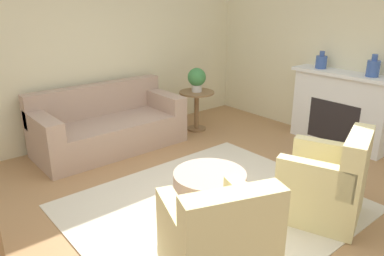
% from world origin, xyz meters
% --- Properties ---
extents(ground_plane, '(16.00, 16.00, 0.00)m').
position_xyz_m(ground_plane, '(0.00, 0.00, 0.00)').
color(ground_plane, '#AD7F51').
extents(wall_back, '(9.64, 0.12, 2.80)m').
position_xyz_m(wall_back, '(0.00, 2.88, 1.40)').
color(wall_back, beige).
rests_on(wall_back, ground_plane).
extents(wall_right, '(0.12, 9.92, 2.80)m').
position_xyz_m(wall_right, '(3.02, 0.00, 1.40)').
color(wall_right, beige).
rests_on(wall_right, ground_plane).
extents(rug, '(2.95, 2.54, 0.01)m').
position_xyz_m(rug, '(0.00, 0.00, 0.01)').
color(rug, beige).
rests_on(rug, ground_plane).
extents(couch, '(2.19, 0.97, 0.93)m').
position_xyz_m(couch, '(-0.04, 2.29, 0.33)').
color(couch, tan).
rests_on(couch, ground_plane).
extents(armchair_left, '(0.98, 0.99, 0.96)m').
position_xyz_m(armchair_left, '(-0.78, -0.88, 0.38)').
color(armchair_left, beige).
rests_on(armchair_left, rug).
extents(armchair_right, '(0.98, 0.99, 0.96)m').
position_xyz_m(armchair_right, '(0.78, -0.88, 0.38)').
color(armchair_right, beige).
rests_on(armchair_right, rug).
extents(ottoman_table, '(0.76, 0.76, 0.47)m').
position_xyz_m(ottoman_table, '(-0.11, -0.05, 0.30)').
color(ottoman_table, tan).
rests_on(ottoman_table, rug).
extents(side_table, '(0.59, 0.59, 0.68)m').
position_xyz_m(side_table, '(1.51, 2.06, 0.47)').
color(side_table, olive).
rests_on(side_table, ground_plane).
extents(fireplace, '(0.44, 1.57, 1.14)m').
position_xyz_m(fireplace, '(2.78, 0.15, 0.60)').
color(fireplace, white).
rests_on(fireplace, ground_plane).
extents(vase_mantel_near, '(0.17, 0.17, 0.27)m').
position_xyz_m(vase_mantel_near, '(2.76, 0.55, 1.24)').
color(vase_mantel_near, '#38569E').
rests_on(vase_mantel_near, fireplace).
extents(vase_mantel_far, '(0.17, 0.17, 0.31)m').
position_xyz_m(vase_mantel_far, '(2.76, -0.26, 1.26)').
color(vase_mantel_far, '#38569E').
rests_on(vase_mantel_far, fireplace).
extents(potted_plant_on_side_table, '(0.31, 0.31, 0.40)m').
position_xyz_m(potted_plant_on_side_table, '(1.51, 2.06, 0.91)').
color(potted_plant_on_side_table, beige).
rests_on(potted_plant_on_side_table, side_table).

